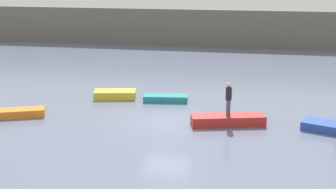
% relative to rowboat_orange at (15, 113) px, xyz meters
% --- Properties ---
extents(ground_plane, '(120.00, 120.00, 0.00)m').
position_rel_rowboat_orange_xyz_m(ground_plane, '(8.50, 0.52, -0.22)').
color(ground_plane, slate).
extents(embankment_wall, '(80.00, 1.20, 3.81)m').
position_rel_rowboat_orange_xyz_m(embankment_wall, '(8.50, 26.84, 1.69)').
color(embankment_wall, '#666056').
rests_on(embankment_wall, ground_plane).
extents(rowboat_orange, '(3.33, 2.13, 0.43)m').
position_rel_rowboat_orange_xyz_m(rowboat_orange, '(0.00, 0.00, 0.00)').
color(rowboat_orange, orange).
rests_on(rowboat_orange, ground_plane).
extents(rowboat_yellow, '(2.82, 1.72, 0.49)m').
position_rel_rowboat_orange_xyz_m(rowboat_yellow, '(4.29, 4.93, 0.03)').
color(rowboat_yellow, gold).
rests_on(rowboat_yellow, ground_plane).
extents(rowboat_teal, '(2.84, 1.39, 0.38)m').
position_rel_rowboat_orange_xyz_m(rowboat_teal, '(7.59, 4.85, -0.02)').
color(rowboat_teal, teal).
rests_on(rowboat_teal, ground_plane).
extents(rowboat_red, '(4.04, 2.12, 0.54)m').
position_rel_rowboat_orange_xyz_m(rowboat_red, '(11.76, 0.82, 0.05)').
color(rowboat_red, red).
rests_on(rowboat_red, ground_plane).
extents(person_dark_shirt, '(0.32, 0.32, 1.76)m').
position_rel_rowboat_orange_xyz_m(person_dark_shirt, '(11.76, 0.82, 1.30)').
color(person_dark_shirt, '#4C4C56').
rests_on(person_dark_shirt, rowboat_red).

